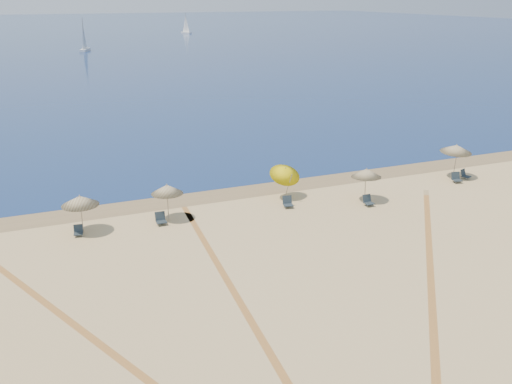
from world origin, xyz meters
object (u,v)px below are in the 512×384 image
umbrella_2 (167,189)px  chair_5 (368,201)px  sailboat_0 (186,27)px  umbrella_3 (286,172)px  chair_3 (161,219)px  chair_2 (78,231)px  umbrella_5 (456,149)px  sailboat_1 (84,41)px  chair_7 (465,175)px  chair_6 (456,178)px  umbrella_1 (80,201)px  chair_4 (288,202)px  umbrella_4 (366,173)px

umbrella_2 → chair_5: 13.02m
umbrella_2 → sailboat_0: sailboat_0 is taller
umbrella_3 → chair_3: bearing=-171.8°
chair_2 → umbrella_5: bearing=9.6°
chair_2 → chair_5: (18.02, -2.18, 0.04)m
umbrella_5 → sailboat_1: sailboat_1 is taller
chair_2 → chair_7: size_ratio=0.81×
umbrella_5 → chair_7: bearing=-44.0°
umbrella_3 → chair_3: umbrella_3 is taller
chair_2 → chair_6: chair_6 is taller
umbrella_1 → chair_5: umbrella_1 is taller
umbrella_1 → umbrella_2: umbrella_1 is taller
chair_3 → sailboat_0: 176.53m
umbrella_5 → chair_6: umbrella_5 is taller
chair_5 → chair_7: (9.88, 2.09, -0.01)m
umbrella_3 → sailboat_1: size_ratio=0.33×
chair_7 → sailboat_1: (-13.97, 114.86, 2.06)m
chair_4 → chair_5: size_ratio=1.17×
chair_5 → sailboat_0: bearing=78.4°
umbrella_3 → umbrella_5: bearing=-2.9°
umbrella_2 → chair_3: 1.83m
chair_2 → sailboat_0: size_ratio=0.10×
umbrella_3 → chair_7: (14.28, -1.26, -1.53)m
chair_3 → chair_6: 21.95m
chair_2 → sailboat_0: sailboat_0 is taller
umbrella_4 → chair_7: size_ratio=2.76×
chair_3 → chair_7: size_ratio=0.88×
umbrella_5 → chair_6: 2.25m
umbrella_1 → umbrella_4: bearing=-5.4°
umbrella_1 → sailboat_0: bearing=72.1°
umbrella_2 → sailboat_1: (8.55, 114.30, 0.43)m
chair_2 → sailboat_0: 177.83m
chair_7 → umbrella_3: bearing=153.9°
chair_6 → sailboat_0: 172.03m
umbrella_5 → chair_5: 9.86m
chair_3 → chair_4: same height
umbrella_3 → chair_5: bearing=-37.3°
chair_5 → sailboat_1: size_ratio=0.09×
umbrella_5 → chair_2: 27.40m
chair_2 → chair_6: (26.71, -0.55, 0.05)m
chair_5 → sailboat_1: 117.05m
umbrella_3 → umbrella_4: 5.33m
umbrella_4 → chair_5: size_ratio=3.26×
chair_5 → umbrella_4: bearing=70.1°
umbrella_2 → umbrella_5: (21.94, 0.00, 0.30)m
umbrella_2 → chair_5: umbrella_2 is taller
chair_7 → sailboat_0: (26.95, 169.24, 1.80)m
umbrella_2 → sailboat_1: bearing=85.7°
chair_4 → umbrella_1: bearing=-171.6°
umbrella_4 → sailboat_0: bearing=77.9°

